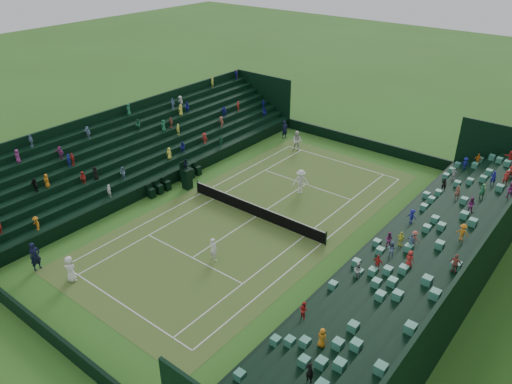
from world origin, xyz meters
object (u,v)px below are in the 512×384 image
player_far_west (297,141)px  player_far_east (301,182)px  player_near_west (70,269)px  umpire_chair (187,176)px  tennis_net (256,210)px  player_near_east (213,249)px

player_far_west → player_far_east: player_far_east is taller
player_near_west → player_far_east: player_far_east is taller
umpire_chair → player_far_east: bearing=33.4°
tennis_net → player_far_east: bearing=84.7°
tennis_net → player_far_west: bearing=110.8°
player_near_west → tennis_net: bearing=-95.4°
umpire_chair → player_near_east: size_ratio=1.58×
player_near_east → player_far_west: size_ratio=0.84×
umpire_chair → player_far_west: bearing=77.4°
player_far_west → tennis_net: bearing=-90.8°
player_near_east → player_near_west: bearing=57.6°
umpire_chair → player_near_east: (8.14, -5.72, -0.28)m
player_near_east → player_far_east: (-0.71, 10.62, 0.19)m
player_near_west → player_far_east: 17.85m
tennis_net → player_near_west: (-3.91, -12.37, 0.31)m
player_far_west → player_far_east: (4.85, -6.61, 0.03)m
player_far_east → player_near_east: bearing=-129.3°
umpire_chair → player_far_east: 8.89m
tennis_net → player_far_west: size_ratio=6.16×
player_near_east → player_far_east: bearing=-81.4°
umpire_chair → player_far_west: (2.58, 11.50, -0.12)m
player_near_east → umpire_chair: bearing=-30.3°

